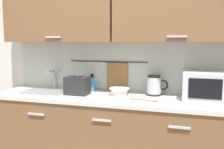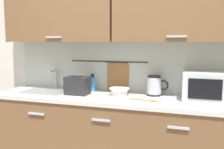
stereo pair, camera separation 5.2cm
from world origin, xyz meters
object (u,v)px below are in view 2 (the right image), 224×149
toaster (77,85)px  mug_near_sink (82,86)px  dish_soap_bottle (93,84)px  electric_kettle (155,86)px  wooden_spoon (147,100)px  mixing_bowl (119,91)px  microwave (208,86)px

toaster → mug_near_sink: bearing=101.9°
dish_soap_bottle → toaster: dish_soap_bottle is taller
electric_kettle → wooden_spoon: size_ratio=0.82×
electric_kettle → dish_soap_bottle: (-0.70, 0.02, -0.01)m
mixing_bowl → toaster: 0.45m
toaster → wooden_spoon: size_ratio=0.93×
electric_kettle → mug_near_sink: electric_kettle is taller
dish_soap_bottle → wooden_spoon: (0.67, -0.30, -0.08)m
mixing_bowl → mug_near_sink: bearing=164.5°
dish_soap_bottle → electric_kettle: bearing=-1.5°
dish_soap_bottle → mixing_bowl: bearing=-19.3°
microwave → mixing_bowl: size_ratio=2.15×
microwave → mixing_bowl: bearing=-178.0°
microwave → toaster: bearing=-174.4°
microwave → wooden_spoon: 0.60m
mixing_bowl → toaster: size_ratio=0.84×
microwave → dish_soap_bottle: microwave is taller
dish_soap_bottle → mixing_bowl: (0.35, -0.12, -0.04)m
electric_kettle → mixing_bowl: (-0.35, -0.10, -0.06)m
microwave → mug_near_sink: bearing=175.6°
toaster → wooden_spoon: 0.76m
dish_soap_bottle → toaster: bearing=-110.9°
toaster → microwave: bearing=5.6°
dish_soap_bottle → mug_near_sink: bearing=175.3°
microwave → wooden_spoon: size_ratio=1.66×
mug_near_sink → electric_kettle: bearing=-2.1°
mixing_bowl → electric_kettle: bearing=16.5°
dish_soap_bottle → mug_near_sink: (-0.13, 0.01, -0.04)m
electric_kettle → toaster: (-0.78, -0.20, -0.01)m
mixing_bowl → toaster: toaster is taller
mug_near_sink → toaster: bearing=-78.1°
toaster → wooden_spoon: bearing=-6.0°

